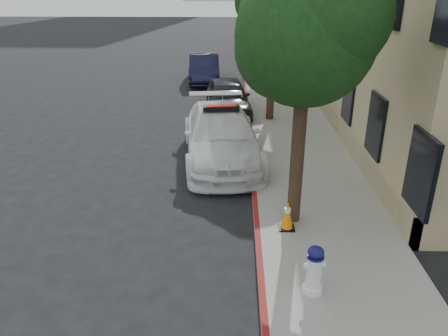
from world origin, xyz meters
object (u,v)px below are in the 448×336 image
object	(u,v)px
parked_car_mid	(228,97)
traffic_cone	(287,215)
fire_hydrant	(314,270)
police_car	(221,135)
parked_car_far	(204,68)

from	to	relation	value
parked_car_mid	traffic_cone	xyz separation A→B (m)	(1.51, -9.52, -0.26)
fire_hydrant	traffic_cone	bearing A→B (deg)	83.29
parked_car_mid	fire_hydrant	distance (m)	11.79
fire_hydrant	traffic_cone	distance (m)	2.15
police_car	fire_hydrant	bearing A→B (deg)	-80.61
traffic_cone	police_car	bearing A→B (deg)	110.11
police_car	parked_car_far	xyz separation A→B (m)	(-1.34, 11.48, -0.05)
fire_hydrant	traffic_cone	xyz separation A→B (m)	(-0.24, 2.14, -0.12)
fire_hydrant	police_car	bearing A→B (deg)	92.76
parked_car_far	traffic_cone	size ratio (longest dim) A/B	6.89
police_car	parked_car_far	world-z (taller)	police_car
parked_car_far	parked_car_mid	bearing A→B (deg)	-81.56
parked_car_far	traffic_cone	bearing A→B (deg)	-83.77
parked_car_far	fire_hydrant	xyz separation A→B (m)	(3.19, -18.02, -0.15)
traffic_cone	parked_car_mid	bearing A→B (deg)	99.03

